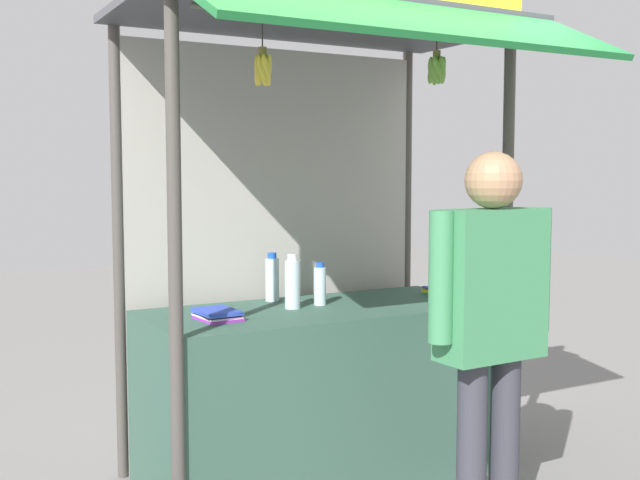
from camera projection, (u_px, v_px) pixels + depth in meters
ground_plane at (320, 477)px, 4.10m from camera, size 20.00×20.00×0.00m
stall_counter at (320, 393)px, 4.06m from camera, size 1.80×0.79×0.90m
stall_structure at (309, 160)px, 4.06m from camera, size 2.00×1.64×2.73m
water_bottle_far_left at (292, 283)px, 3.98m from camera, size 0.08×0.08×0.28m
water_bottle_front_right at (320, 285)px, 4.09m from camera, size 0.06×0.06×0.23m
water_bottle_front_left at (272, 278)px, 4.22m from camera, size 0.07×0.07×0.26m
magazine_stack_right at (217, 314)px, 3.69m from camera, size 0.19×0.25×0.05m
magazine_stack_left at (451, 292)px, 4.40m from camera, size 0.24×0.32×0.04m
banana_bunch_inner_left at (437, 70)px, 3.66m from camera, size 0.10×0.10×0.24m
banana_bunch_leftmost at (263, 69)px, 3.24m from camera, size 0.09×0.09×0.29m
vendor_person at (491, 310)px, 3.31m from camera, size 0.64×0.24×1.69m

